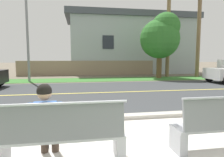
# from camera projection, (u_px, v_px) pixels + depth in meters

# --- Properties ---
(ground_plane) EXTENTS (140.00, 140.00, 0.00)m
(ground_plane) POSITION_uv_depth(u_px,v_px,m) (100.00, 88.00, 10.85)
(ground_plane) COLOR #665B4C
(sidewalk_pavement) EXTENTS (44.00, 3.60, 0.01)m
(sidewalk_pavement) POSITION_uv_depth(u_px,v_px,m) (148.00, 153.00, 3.40)
(sidewalk_pavement) COLOR beige
(sidewalk_pavement) RESTS_ON ground_plane
(curb_edge) EXTENTS (44.00, 0.30, 0.11)m
(curb_edge) POSITION_uv_depth(u_px,v_px,m) (123.00, 117.00, 5.31)
(curb_edge) COLOR #ADA89E
(curb_edge) RESTS_ON ground_plane
(street_asphalt) EXTENTS (52.00, 8.00, 0.01)m
(street_asphalt) POSITION_uv_depth(u_px,v_px,m) (103.00, 93.00, 9.38)
(street_asphalt) COLOR #383A3D
(street_asphalt) RESTS_ON ground_plane
(road_centre_line) EXTENTS (48.00, 0.14, 0.01)m
(road_centre_line) POSITION_uv_depth(u_px,v_px,m) (103.00, 93.00, 9.38)
(road_centre_line) COLOR #E0CC4C
(road_centre_line) RESTS_ON ground_plane
(far_verge_grass) EXTENTS (48.00, 2.80, 0.02)m
(far_verge_grass) POSITION_uv_depth(u_px,v_px,m) (94.00, 80.00, 15.06)
(far_verge_grass) COLOR #38702D
(far_verge_grass) RESTS_ON ground_plane
(bench_left) EXTENTS (1.92, 0.48, 1.01)m
(bench_left) POSITION_uv_depth(u_px,v_px,m) (62.00, 136.00, 2.98)
(bench_left) COLOR silver
(bench_left) RESTS_ON ground_plane
(seated_person_blue) EXTENTS (0.52, 0.68, 1.25)m
(seated_person_blue) POSITION_uv_depth(u_px,v_px,m) (46.00, 119.00, 3.09)
(seated_person_blue) COLOR #47382D
(seated_person_blue) RESTS_ON ground_plane
(streetlamp) EXTENTS (0.24, 2.10, 6.83)m
(streetlamp) POSITION_uv_depth(u_px,v_px,m) (28.00, 25.00, 13.70)
(streetlamp) COLOR gray
(streetlamp) RESTS_ON ground_plane
(shade_tree_left) EXTENTS (3.22, 3.22, 5.31)m
(shade_tree_left) POSITION_uv_depth(u_px,v_px,m) (161.00, 36.00, 16.09)
(shade_tree_left) COLOR brown
(shade_tree_left) RESTS_ON ground_plane
(garden_wall) EXTENTS (13.00, 0.36, 1.40)m
(garden_wall) POSITION_uv_depth(u_px,v_px,m) (88.00, 68.00, 19.07)
(garden_wall) COLOR gray
(garden_wall) RESTS_ON ground_plane
(house_across_street) EXTENTS (14.01, 6.91, 6.39)m
(house_across_street) POSITION_uv_depth(u_px,v_px,m) (129.00, 44.00, 22.77)
(house_across_street) COLOR #A3ADB2
(house_across_street) RESTS_ON ground_plane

